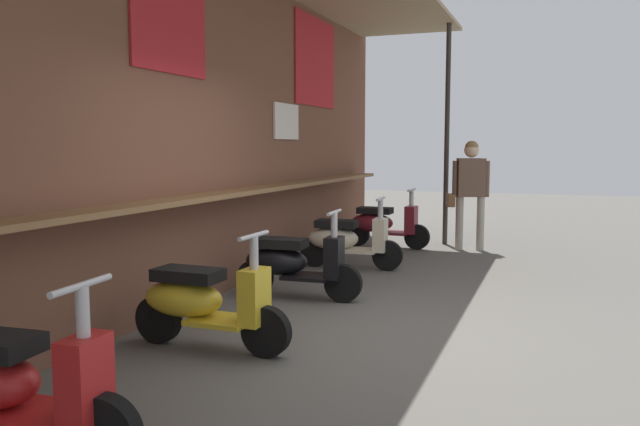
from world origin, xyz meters
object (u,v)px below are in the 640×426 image
at_px(scooter_red, 7,385).
at_px(scooter_black, 291,263).
at_px(scooter_yellow, 201,301).
at_px(scooter_maroon, 382,224).
at_px(shopper_with_handbag, 470,183).
at_px(scooter_cream, 345,240).

relative_size(scooter_red, scooter_black, 1.00).
height_order(scooter_yellow, scooter_maroon, same).
relative_size(scooter_red, scooter_maroon, 1.00).
bearing_deg(scooter_black, shopper_with_handbag, 67.48).
xyz_separation_m(scooter_red, shopper_with_handbag, (7.74, -1.36, 0.67)).
bearing_deg(shopper_with_handbag, scooter_red, -30.69).
bearing_deg(scooter_maroon, scooter_red, -88.96).
height_order(scooter_cream, shopper_with_handbag, shopper_with_handbag).
distance_m(scooter_red, scooter_maroon, 7.52).
relative_size(scooter_yellow, scooter_maroon, 1.00).
distance_m(scooter_red, shopper_with_handbag, 7.89).
bearing_deg(scooter_cream, scooter_black, -93.81).
bearing_deg(scooter_yellow, scooter_red, -89.02).
relative_size(scooter_red, scooter_yellow, 1.00).
height_order(scooter_maroon, shopper_with_handbag, shopper_with_handbag).
bearing_deg(scooter_cream, scooter_maroon, 86.19).
height_order(scooter_cream, scooter_maroon, same).
bearing_deg(scooter_cream, scooter_red, -93.81).
relative_size(scooter_black, shopper_with_handbag, 0.81).
relative_size(scooter_black, scooter_cream, 1.00).
bearing_deg(scooter_black, scooter_maroon, 86.39).
bearing_deg(scooter_maroon, scooter_cream, -88.96).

